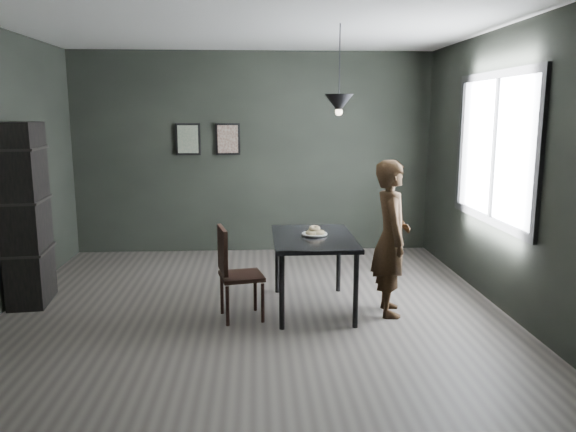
{
  "coord_description": "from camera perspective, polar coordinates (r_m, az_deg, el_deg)",
  "views": [
    {
      "loc": [
        0.04,
        -5.43,
        1.96
      ],
      "look_at": [
        0.35,
        0.05,
        0.95
      ],
      "focal_mm": 35.0,
      "sensor_mm": 36.0,
      "label": 1
    }
  ],
  "objects": [
    {
      "name": "ground",
      "position": [
        5.77,
        -3.49,
        -9.44
      ],
      "size": [
        5.0,
        5.0,
        0.0
      ],
      "primitive_type": "plane",
      "color": "#393431",
      "rests_on": "ground"
    },
    {
      "name": "back_wall",
      "position": [
        7.95,
        -3.55,
        6.38
      ],
      "size": [
        5.0,
        0.1,
        2.8
      ],
      "primitive_type": "cube",
      "color": "black",
      "rests_on": "ground"
    },
    {
      "name": "ceiling",
      "position": [
        5.49,
        -3.83,
        19.2
      ],
      "size": [
        5.0,
        5.0,
        0.02
      ],
      "color": "silver",
      "rests_on": "ground"
    },
    {
      "name": "window_assembly",
      "position": [
        6.14,
        20.22,
        6.43
      ],
      "size": [
        0.04,
        1.96,
        1.56
      ],
      "color": "white",
      "rests_on": "ground"
    },
    {
      "name": "cafe_table",
      "position": [
        5.61,
        2.58,
        -2.86
      ],
      "size": [
        0.8,
        1.2,
        0.75
      ],
      "color": "black",
      "rests_on": "ground"
    },
    {
      "name": "white_plate",
      "position": [
        5.64,
        2.71,
        -1.91
      ],
      "size": [
        0.23,
        0.23,
        0.01
      ],
      "primitive_type": "cylinder",
      "color": "white",
      "rests_on": "cafe_table"
    },
    {
      "name": "donut_pile",
      "position": [
        5.63,
        2.72,
        -1.55
      ],
      "size": [
        0.2,
        0.19,
        0.09
      ],
      "rotation": [
        0.0,
        0.0,
        -0.37
      ],
      "color": "beige",
      "rests_on": "white_plate"
    },
    {
      "name": "woman",
      "position": [
        5.55,
        10.44,
        -2.21
      ],
      "size": [
        0.41,
        0.58,
        1.52
      ],
      "primitive_type": "imported",
      "rotation": [
        0.0,
        0.0,
        1.5
      ],
      "color": "black",
      "rests_on": "ground"
    },
    {
      "name": "wood_chair",
      "position": [
        5.39,
        -5.61,
        -5.19
      ],
      "size": [
        0.47,
        0.47,
        0.9
      ],
      "rotation": [
        0.0,
        0.0,
        0.21
      ],
      "color": "black",
      "rests_on": "ground"
    },
    {
      "name": "shelf_unit",
      "position": [
        6.33,
        -25.09,
        0.13
      ],
      "size": [
        0.42,
        0.66,
        1.87
      ],
      "primitive_type": "cube",
      "rotation": [
        0.0,
        0.0,
        0.11
      ],
      "color": "black",
      "rests_on": "ground"
    },
    {
      "name": "pendant_lamp",
      "position": [
        5.59,
        5.2,
        11.32
      ],
      "size": [
        0.28,
        0.28,
        0.86
      ],
      "color": "black",
      "rests_on": "ground"
    },
    {
      "name": "framed_print_left",
      "position": [
        7.96,
        -10.12,
        7.69
      ],
      "size": [
        0.34,
        0.04,
        0.44
      ],
      "color": "black",
      "rests_on": "ground"
    },
    {
      "name": "framed_print_right",
      "position": [
        7.91,
        -6.13,
        7.77
      ],
      "size": [
        0.34,
        0.04,
        0.44
      ],
      "color": "black",
      "rests_on": "ground"
    }
  ]
}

